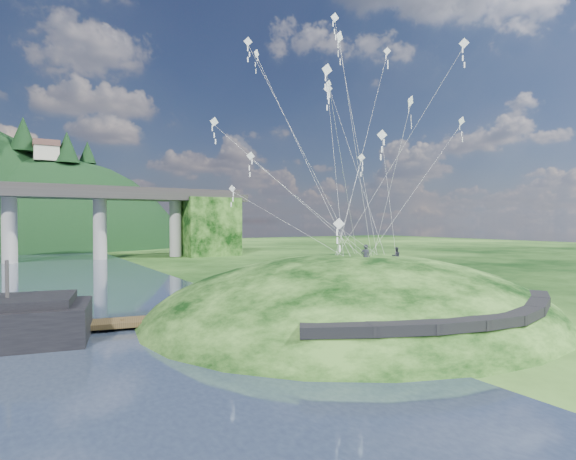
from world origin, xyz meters
TOP-DOWN VIEW (x-y plane):
  - ground at (0.00, 0.00)m, footprint 320.00×320.00m
  - grass_hill at (8.00, 2.00)m, footprint 36.00×32.00m
  - footpath at (7.46, -9.74)m, footprint 22.29×5.84m
  - wooden_dock at (-6.46, 6.25)m, footprint 14.45×5.20m
  - kite_flyers at (9.17, 0.09)m, footprint 4.10×0.93m
  - kite_swarm at (6.83, 2.15)m, footprint 19.26×17.06m

SIDE VIEW (x-z plane):
  - grass_hill at x=8.00m, z-range -8.00..5.00m
  - ground at x=0.00m, z-range 0.00..0.00m
  - wooden_dock at x=-6.46m, z-range -0.06..0.96m
  - footpath at x=7.46m, z-range 1.67..2.50m
  - kite_flyers at x=9.17m, z-range 4.76..6.80m
  - kite_swarm at x=6.83m, z-range 7.89..27.91m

